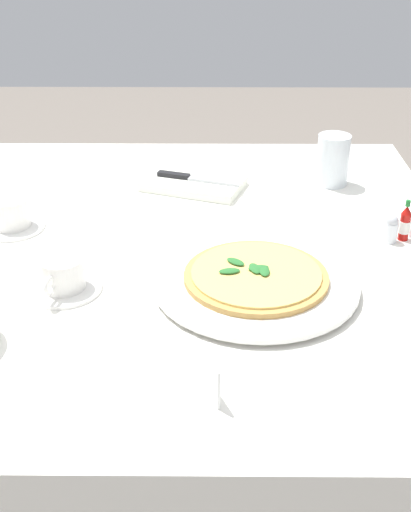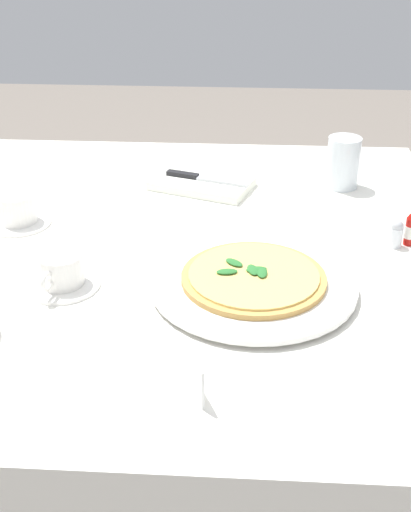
% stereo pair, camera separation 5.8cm
% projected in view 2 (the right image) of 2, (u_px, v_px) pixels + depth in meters
% --- Properties ---
extents(dining_table, '(1.16, 1.16, 0.76)m').
position_uv_depth(dining_table, '(165.00, 301.00, 1.38)').
color(dining_table, white).
rests_on(dining_table, ground_plane).
extents(pizza_plate, '(0.35, 0.35, 0.02)m').
position_uv_depth(pizza_plate, '(253.00, 284.00, 1.16)').
color(pizza_plate, white).
rests_on(pizza_plate, dining_table).
extents(pizza, '(0.25, 0.25, 0.02)m').
position_uv_depth(pizza, '(254.00, 277.00, 1.16)').
color(pizza, tan).
rests_on(pizza, pizza_plate).
extents(coffee_cup_left_edge, '(0.13, 0.13, 0.06)m').
position_uv_depth(coffee_cup_left_edge, '(17.00, 211.00, 1.38)').
color(coffee_cup_left_edge, white).
rests_on(coffee_cup_left_edge, dining_table).
extents(coffee_cup_back_corner, '(0.13, 0.13, 0.06)m').
position_uv_depth(coffee_cup_back_corner, '(61.00, 272.00, 1.17)').
color(coffee_cup_back_corner, white).
rests_on(coffee_cup_back_corner, dining_table).
extents(water_glass_right_edge, '(0.07, 0.07, 0.12)m').
position_uv_depth(water_glass_right_edge, '(343.00, 166.00, 1.54)').
color(water_glass_right_edge, white).
rests_on(water_glass_right_edge, dining_table).
extents(napkin_folded, '(0.25, 0.20, 0.02)m').
position_uv_depth(napkin_folded, '(202.00, 183.00, 1.55)').
color(napkin_folded, white).
rests_on(napkin_folded, dining_table).
extents(dinner_knife, '(0.19, 0.08, 0.01)m').
position_uv_depth(dinner_knife, '(203.00, 178.00, 1.55)').
color(dinner_knife, silver).
rests_on(dinner_knife, napkin_folded).
extents(hot_sauce_bottle, '(0.02, 0.02, 0.08)m').
position_uv_depth(hot_sauce_bottle, '(410.00, 228.00, 1.30)').
color(hot_sauce_bottle, '#B7140F').
rests_on(hot_sauce_bottle, dining_table).
extents(pepper_shaker, '(0.03, 0.03, 0.06)m').
position_uv_depth(pepper_shaker, '(396.00, 235.00, 1.30)').
color(pepper_shaker, white).
rests_on(pepper_shaker, dining_table).
extents(menu_card, '(0.04, 0.08, 0.06)m').
position_uv_depth(menu_card, '(192.00, 372.00, 0.93)').
color(menu_card, white).
rests_on(menu_card, dining_table).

